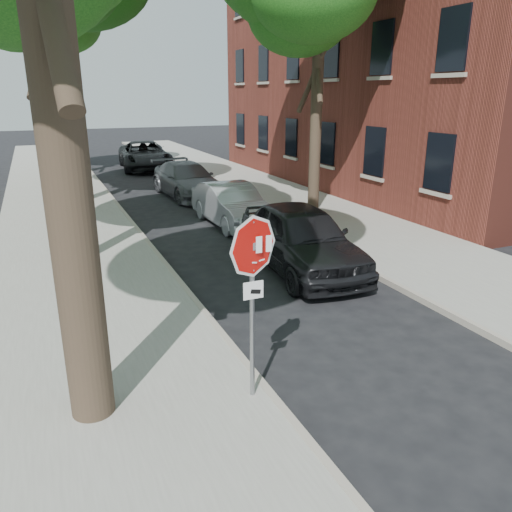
{
  "coord_description": "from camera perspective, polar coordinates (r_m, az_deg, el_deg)",
  "views": [
    {
      "loc": [
        -3.09,
        -5.6,
        4.18
      ],
      "look_at": [
        -0.49,
        0.34,
        2.05
      ],
      "focal_mm": 35.0,
      "sensor_mm": 36.0,
      "label": 1
    }
  ],
  "objects": [
    {
      "name": "tree_far",
      "position": [
        26.89,
        -24.74,
        23.12
      ],
      "size": [
        5.29,
        4.91,
        9.33
      ],
      "color": "black",
      "rests_on": "sidewalk_left"
    },
    {
      "name": "ground",
      "position": [
        7.64,
        4.59,
        -15.05
      ],
      "size": [
        120.0,
        120.0,
        0.0
      ],
      "primitive_type": "plane",
      "color": "black",
      "rests_on": "ground"
    },
    {
      "name": "apartment_building",
      "position": [
        26.24,
        19.18,
        24.86
      ],
      "size": [
        12.2,
        20.2,
        15.3
      ],
      "color": "maroon",
      "rests_on": "ground"
    },
    {
      "name": "car_d",
      "position": [
        29.62,
        -12.6,
        11.14
      ],
      "size": [
        3.07,
        5.82,
        1.56
      ],
      "primitive_type": "imported",
      "rotation": [
        0.0,
        0.0,
        -0.09
      ],
      "color": "black",
      "rests_on": "ground"
    },
    {
      "name": "sidewalk_right",
      "position": [
        20.23,
        3.67,
        6.38
      ],
      "size": [
        4.0,
        55.0,
        0.12
      ],
      "primitive_type": "cube",
      "color": "gray",
      "rests_on": "ground"
    },
    {
      "name": "sidewalk_left",
      "position": [
        18.09,
        -21.11,
        3.77
      ],
      "size": [
        4.0,
        55.0,
        0.12
      ],
      "primitive_type": "cube",
      "color": "gray",
      "rests_on": "ground"
    },
    {
      "name": "curb_left",
      "position": [
        18.27,
        -14.7,
        4.55
      ],
      "size": [
        0.12,
        55.0,
        0.13
      ],
      "primitive_type": "cube",
      "color": "#9E9384",
      "rests_on": "ground"
    },
    {
      "name": "car_b",
      "position": [
        16.45,
        -2.8,
        5.87
      ],
      "size": [
        1.55,
        4.18,
        1.37
      ],
      "primitive_type": "imported",
      "rotation": [
        0.0,
        0.0,
        0.03
      ],
      "color": "#A5A6AD",
      "rests_on": "ground"
    },
    {
      "name": "stop_sign",
      "position": [
        6.46,
        -0.37,
        -2.01
      ],
      "size": [
        0.76,
        0.34,
        2.61
      ],
      "color": "gray",
      "rests_on": "sidewalk_left"
    },
    {
      "name": "curb_right",
      "position": [
        19.4,
        -1.75,
        5.91
      ],
      "size": [
        0.12,
        55.0,
        0.13
      ],
      "primitive_type": "cube",
      "color": "#9E9384",
      "rests_on": "ground"
    },
    {
      "name": "car_a",
      "position": [
        12.23,
        5.17,
        2.1
      ],
      "size": [
        2.27,
        4.89,
        1.62
      ],
      "primitive_type": "imported",
      "rotation": [
        0.0,
        0.0,
        -0.08
      ],
      "color": "black",
      "rests_on": "ground"
    },
    {
      "name": "car_c",
      "position": [
        21.35,
        -7.89,
        8.62
      ],
      "size": [
        2.29,
        4.97,
        1.41
      ],
      "primitive_type": "imported",
      "rotation": [
        0.0,
        0.0,
        0.07
      ],
      "color": "#4E4F53",
      "rests_on": "ground"
    }
  ]
}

